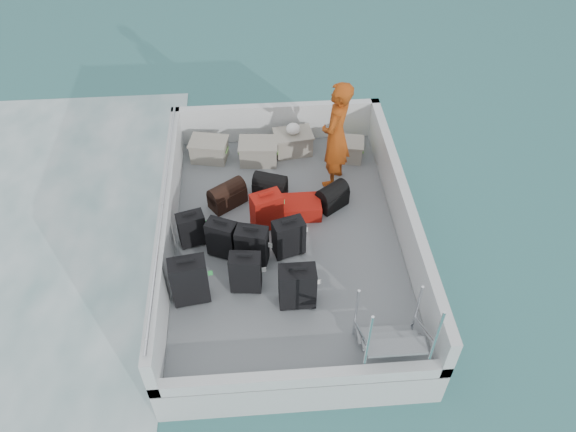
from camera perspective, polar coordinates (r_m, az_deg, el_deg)
name	(u,v)px	position (r m, az deg, el deg)	size (l,w,h in m)	color
ground	(287,262)	(8.90, -0.13, -4.69)	(160.00, 160.00, 0.00)	#164D4C
ferry_hull	(287,249)	(8.67, -0.14, -3.40)	(3.60, 5.00, 0.60)	silver
deck	(287,236)	(8.44, -0.14, -2.00)	(3.30, 4.70, 0.02)	gray
deck_fittings	(313,232)	(7.97, 2.51, -1.66)	(3.60, 5.00, 0.90)	silver
suitcase_0	(190,281)	(7.49, -9.96, -6.54)	(0.48, 0.27, 0.74)	black
suitcase_1	(222,239)	(8.01, -6.69, -2.34)	(0.41, 0.24, 0.62)	black
suitcase_2	(192,229)	(8.25, -9.74, -1.35)	(0.39, 0.23, 0.56)	black
suitcase_3	(246,273)	(7.56, -4.33, -5.79)	(0.42, 0.24, 0.64)	black
suitcase_4	(252,247)	(7.86, -3.66, -3.11)	(0.44, 0.26, 0.64)	black
suitcase_5	(267,211)	(8.36, -2.17, 0.49)	(0.45, 0.27, 0.62)	#A2140C
suitcase_6	(297,287)	(7.37, 0.96, -7.22)	(0.48, 0.28, 0.67)	black
suitcase_7	(289,238)	(7.98, 0.08, -2.24)	(0.44, 0.25, 0.61)	black
suitcase_8	(299,208)	(8.67, 1.15, 0.83)	(0.43, 0.66, 0.26)	#A2140C
duffel_0	(227,197)	(8.86, -6.18, 1.97)	(0.57, 0.30, 0.32)	black
duffel_1	(270,187)	(8.97, -1.83, 2.92)	(0.52, 0.30, 0.32)	black
duffel_2	(332,198)	(8.81, 4.50, 1.83)	(0.48, 0.30, 0.32)	black
crate_0	(209,150)	(9.76, -8.00, 6.61)	(0.59, 0.41, 0.35)	gray
crate_1	(259,153)	(9.62, -3.02, 6.46)	(0.62, 0.43, 0.37)	gray
crate_2	(293,143)	(9.82, 0.52, 7.42)	(0.61, 0.42, 0.37)	gray
crate_3	(346,150)	(9.74, 5.88, 6.66)	(0.55, 0.38, 0.33)	gray
yellow_bag	(356,144)	(10.00, 6.95, 7.30)	(0.28, 0.26, 0.22)	yellow
white_bag	(293,130)	(9.65, 0.53, 8.71)	(0.24, 0.24, 0.18)	white
passenger	(336,136)	(8.79, 4.89, 8.14)	(0.68, 0.44, 1.84)	#E35815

